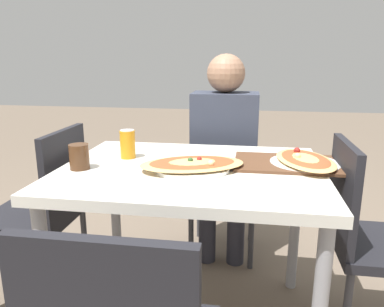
% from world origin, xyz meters
% --- Properties ---
extents(dining_table, '(1.05, 0.81, 0.73)m').
position_xyz_m(dining_table, '(0.00, 0.00, 0.65)').
color(dining_table, silver).
rests_on(dining_table, ground_plane).
extents(chair_far_seated, '(0.40, 0.40, 0.85)m').
position_xyz_m(chair_far_seated, '(0.09, 0.73, 0.48)').
color(chair_far_seated, black).
rests_on(chair_far_seated, ground_plane).
extents(chair_side_left, '(0.40, 0.40, 0.85)m').
position_xyz_m(chair_side_left, '(-0.72, 0.09, 0.48)').
color(chair_side_left, black).
rests_on(chair_side_left, ground_plane).
extents(chair_side_right, '(0.40, 0.40, 0.85)m').
position_xyz_m(chair_side_right, '(0.72, 0.03, 0.48)').
color(chair_side_right, black).
rests_on(chair_side_right, ground_plane).
extents(person_seated, '(0.37, 0.25, 1.18)m').
position_xyz_m(person_seated, '(0.09, 0.62, 0.69)').
color(person_seated, '#2D2D38').
rests_on(person_seated, ground_plane).
extents(pizza_main, '(0.47, 0.36, 0.05)m').
position_xyz_m(pizza_main, '(0.01, -0.03, 0.75)').
color(pizza_main, white).
rests_on(pizza_main, dining_table).
extents(soda_can, '(0.07, 0.07, 0.12)m').
position_xyz_m(soda_can, '(-0.30, 0.10, 0.80)').
color(soda_can, orange).
rests_on(soda_can, dining_table).
extents(drink_glass, '(0.08, 0.08, 0.10)m').
position_xyz_m(drink_glass, '(-0.43, -0.09, 0.78)').
color(drink_glass, '#4C2D19').
rests_on(drink_glass, dining_table).
extents(serving_tray, '(0.42, 0.29, 0.01)m').
position_xyz_m(serving_tray, '(0.38, 0.10, 0.74)').
color(serving_tray, brown).
rests_on(serving_tray, dining_table).
extents(pizza_second, '(0.29, 0.41, 0.05)m').
position_xyz_m(pizza_second, '(0.46, 0.10, 0.75)').
color(pizza_second, white).
rests_on(pizza_second, dining_table).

